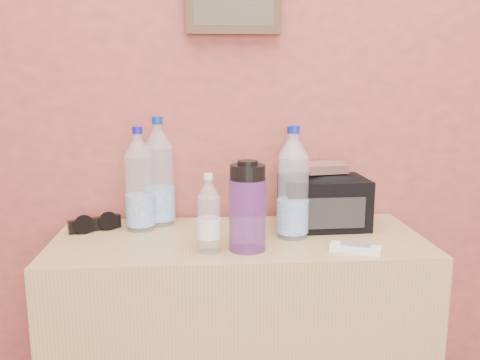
# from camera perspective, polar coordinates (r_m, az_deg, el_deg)

# --- Properties ---
(dresser) EXTENTS (1.09, 0.45, 0.68)m
(dresser) POSITION_cam_1_polar(r_m,az_deg,el_deg) (1.64, -0.12, -17.77)
(dresser) COLOR #9B7B45
(dresser) RESTS_ON ground
(pet_large_a) EXTENTS (0.09, 0.09, 0.32)m
(pet_large_a) POSITION_cam_1_polar(r_m,az_deg,el_deg) (1.58, -11.22, -0.52)
(pet_large_a) COLOR silver
(pet_large_a) RESTS_ON dresser
(pet_large_b) EXTENTS (0.09, 0.09, 0.34)m
(pet_large_b) POSITION_cam_1_polar(r_m,az_deg,el_deg) (1.63, -9.08, 0.29)
(pet_large_b) COLOR white
(pet_large_b) RESTS_ON dresser
(pet_large_c) EXTENTS (0.08, 0.08, 0.31)m
(pet_large_c) POSITION_cam_1_polar(r_m,az_deg,el_deg) (1.67, 5.73, 0.07)
(pet_large_c) COLOR silver
(pet_large_c) RESTS_ON dresser
(pet_large_d) EXTENTS (0.09, 0.09, 0.33)m
(pet_large_d) POSITION_cam_1_polar(r_m,az_deg,el_deg) (1.48, 5.98, -0.99)
(pet_large_d) COLOR #AEC2D5
(pet_large_d) RESTS_ON dresser
(pet_small) EXTENTS (0.06, 0.06, 0.21)m
(pet_small) POSITION_cam_1_polar(r_m,az_deg,el_deg) (1.36, -3.52, -4.26)
(pet_small) COLOR silver
(pet_small) RESTS_ON dresser
(nalgene_bottle) EXTENTS (0.10, 0.10, 0.25)m
(nalgene_bottle) POSITION_cam_1_polar(r_m,az_deg,el_deg) (1.37, 0.85, -2.99)
(nalgene_bottle) COLOR #5F2C90
(nalgene_bottle) RESTS_ON dresser
(sunglasses) EXTENTS (0.17, 0.13, 0.04)m
(sunglasses) POSITION_cam_1_polar(r_m,az_deg,el_deg) (1.63, -15.99, -4.77)
(sunglasses) COLOR black
(sunglasses) RESTS_ON dresser
(ac_remote) EXTENTS (0.14, 0.10, 0.02)m
(ac_remote) POSITION_cam_1_polar(r_m,az_deg,el_deg) (1.42, 12.85, -7.50)
(ac_remote) COLOR white
(ac_remote) RESTS_ON dresser
(toiletry_bag) EXTENTS (0.27, 0.20, 0.18)m
(toiletry_bag) POSITION_cam_1_polar(r_m,az_deg,el_deg) (1.61, 9.36, -2.13)
(toiletry_bag) COLOR black
(toiletry_bag) RESTS_ON dresser
(foil_packet) EXTENTS (0.14, 0.12, 0.03)m
(foil_packet) POSITION_cam_1_polar(r_m,az_deg,el_deg) (1.59, 9.31, 1.39)
(foil_packet) COLOR silver
(foil_packet) RESTS_ON toiletry_bag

